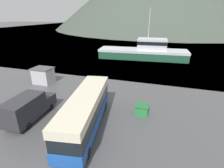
# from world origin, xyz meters

# --- Properties ---
(water_surface) EXTENTS (240.00, 240.00, 0.00)m
(water_surface) POSITION_xyz_m (0.00, 139.41, 0.00)
(water_surface) COLOR slate
(water_surface) RESTS_ON ground
(tour_bus) EXTENTS (4.15, 10.68, 3.39)m
(tour_bus) POSITION_xyz_m (-0.50, 6.22, 1.90)
(tour_bus) COLOR #194799
(tour_bus) RESTS_ON ground
(delivery_van) EXTENTS (2.47, 6.07, 2.58)m
(delivery_van) POSITION_xyz_m (-6.69, 5.82, 1.36)
(delivery_van) COLOR #2D2D33
(delivery_van) RESTS_ON ground
(fishing_boat) EXTENTS (21.04, 7.08, 11.35)m
(fishing_boat) POSITION_xyz_m (0.72, 35.59, 1.77)
(fishing_boat) COLOR #1E5138
(fishing_boat) RESTS_ON water_surface
(storage_bin) EXTENTS (1.44, 1.25, 1.14)m
(storage_bin) POSITION_xyz_m (4.09, 10.13, 0.58)
(storage_bin) COLOR #287F3D
(storage_bin) RESTS_ON ground
(dock_kiosk) EXTENTS (3.04, 2.34, 2.44)m
(dock_kiosk) POSITION_xyz_m (-11.86, 14.72, 1.23)
(dock_kiosk) COLOR #B2B2B7
(dock_kiosk) RESTS_ON ground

